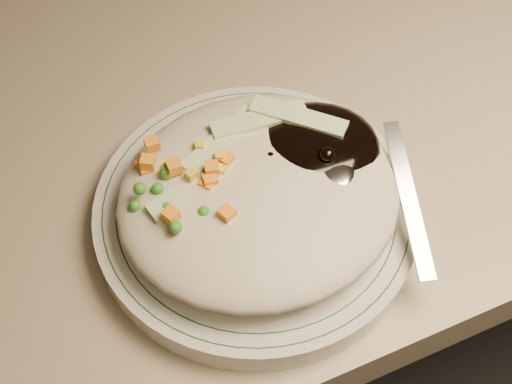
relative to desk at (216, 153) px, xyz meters
name	(u,v)px	position (x,y,z in m)	size (l,w,h in m)	color
desk	(216,153)	(0.00, 0.00, 0.00)	(1.40, 0.70, 0.74)	gray
plate	(256,214)	(-0.05, -0.22, 0.21)	(0.23, 0.23, 0.02)	beige
plate_rim	(256,205)	(-0.05, -0.22, 0.22)	(0.21, 0.21, 0.00)	#144723
meal	(262,186)	(-0.04, -0.23, 0.24)	(0.21, 0.19, 0.05)	#B3AA91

